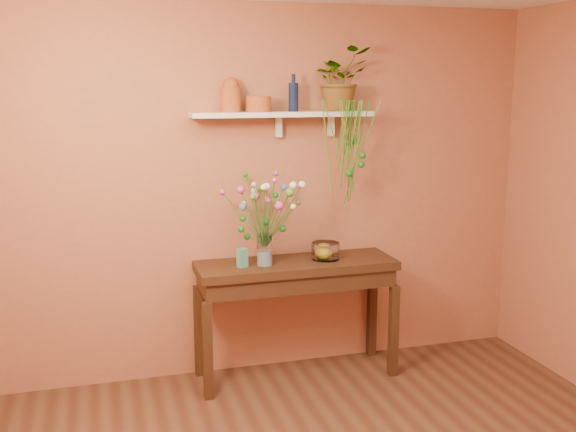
{
  "coord_description": "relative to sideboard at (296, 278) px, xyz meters",
  "views": [
    {
      "loc": [
        -1.24,
        -2.73,
        2.12
      ],
      "look_at": [
        0.0,
        1.55,
        1.25
      ],
      "focal_mm": 41.89,
      "sensor_mm": 36.0,
      "label": 1
    }
  ],
  "objects": [
    {
      "name": "spider_plant",
      "position": [
        0.37,
        0.14,
        1.42
      ],
      "size": [
        0.49,
        0.45,
        0.45
      ],
      "primitive_type": "imported",
      "rotation": [
        0.0,
        0.0,
        0.27
      ],
      "color": "#186F17",
      "rests_on": "wall_shelf"
    },
    {
      "name": "plant_fronds",
      "position": [
        0.41,
        -0.02,
        0.93
      ],
      "size": [
        0.43,
        0.37,
        0.75
      ],
      "color": "#186F17",
      "rests_on": "wall_shelf"
    },
    {
      "name": "glass_bowl",
      "position": [
        0.22,
        0.0,
        0.18
      ],
      "size": [
        0.2,
        0.2,
        0.12
      ],
      "color": "white",
      "rests_on": "sideboard"
    },
    {
      "name": "blue_bottle",
      "position": [
        0.01,
        0.12,
        1.3
      ],
      "size": [
        0.08,
        0.08,
        0.26
      ],
      "color": "#0D1936",
      "rests_on": "wall_shelf"
    },
    {
      "name": "room",
      "position": [
        -0.12,
        -1.75,
        0.6
      ],
      "size": [
        4.04,
        4.04,
        2.7
      ],
      "color": "#533420",
      "rests_on": "ground"
    },
    {
      "name": "sideboard",
      "position": [
        0.0,
        0.0,
        0.0
      ],
      "size": [
        1.44,
        0.46,
        0.87
      ],
      "color": "#3D2314",
      "rests_on": "ground"
    },
    {
      "name": "carton",
      "position": [
        -0.41,
        -0.05,
        0.19
      ],
      "size": [
        0.08,
        0.07,
        0.13
      ],
      "primitive_type": "cube",
      "rotation": [
        0.0,
        0.0,
        0.42
      ],
      "color": "teal",
      "rests_on": "sideboard"
    },
    {
      "name": "glass_vase",
      "position": [
        -0.25,
        -0.05,
        0.22
      ],
      "size": [
        0.11,
        0.11,
        0.23
      ],
      "color": "white",
      "rests_on": "sideboard"
    },
    {
      "name": "lemon",
      "position": [
        0.21,
        0.0,
        0.18
      ],
      "size": [
        0.09,
        0.09,
        0.09
      ],
      "primitive_type": "sphere",
      "color": "yellow",
      "rests_on": "glass_bowl"
    },
    {
      "name": "terracotta_jug",
      "position": [
        -0.43,
        0.14,
        1.3
      ],
      "size": [
        0.16,
        0.16,
        0.23
      ],
      "color": "#B65C2C",
      "rests_on": "wall_shelf"
    },
    {
      "name": "bouquet",
      "position": [
        -0.25,
        -0.05,
        0.58
      ],
      "size": [
        0.58,
        0.53,
        0.54
      ],
      "color": "#386B28",
      "rests_on": "glass_vase"
    },
    {
      "name": "wall_shelf",
      "position": [
        -0.06,
        0.13,
        1.17
      ],
      "size": [
        1.3,
        0.24,
        0.19
      ],
      "color": "white",
      "rests_on": "room"
    },
    {
      "name": "terracotta_pot",
      "position": [
        -0.25,
        0.1,
        1.24
      ],
      "size": [
        0.21,
        0.21,
        0.11
      ],
      "primitive_type": "cylinder",
      "rotation": [
        0.0,
        0.0,
        0.23
      ],
      "color": "#B65C2C",
      "rests_on": "wall_shelf"
    }
  ]
}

